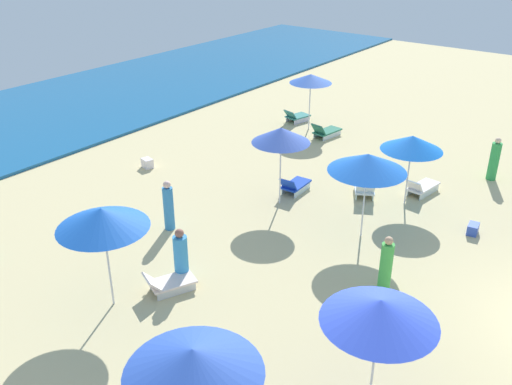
{
  "coord_description": "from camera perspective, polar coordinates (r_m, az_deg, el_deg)",
  "views": [
    {
      "loc": [
        -13.02,
        -0.04,
        8.81
      ],
      "look_at": [
        -0.92,
        9.24,
        1.34
      ],
      "focal_mm": 39.41,
      "sensor_mm": 36.0,
      "label": 1
    }
  ],
  "objects": [
    {
      "name": "beachgoer_2",
      "position": [
        17.58,
        -8.87,
        -1.42
      ],
      "size": [
        0.46,
        0.46,
        1.65
      ],
      "rotation": [
        0.0,
        0.0,
        0.75
      ],
      "color": "#337EBE",
      "rests_on": "ground_plane"
    },
    {
      "name": "umbrella_3",
      "position": [
        11.03,
        12.46,
        -11.65
      ],
      "size": [
        2.28,
        2.28,
        2.42
      ],
      "color": "silver",
      "rests_on": "ground_plane"
    },
    {
      "name": "cooler_box_0",
      "position": [
        18.64,
        21.16,
        -3.46
      ],
      "size": [
        0.5,
        0.36,
        0.32
      ],
      "primitive_type": "cube",
      "rotation": [
        0.0,
        0.0,
        0.14
      ],
      "color": "#3351BC",
      "rests_on": "ground_plane"
    },
    {
      "name": "beachgoer_3",
      "position": [
        22.54,
        23.02,
        3.03
      ],
      "size": [
        0.5,
        0.5,
        1.65
      ],
      "rotation": [
        0.0,
        0.0,
        3.96
      ],
      "color": "green",
      "rests_on": "ground_plane"
    },
    {
      "name": "lounge_chair_2_1",
      "position": [
        20.66,
        16.47,
        0.52
      ],
      "size": [
        1.55,
        0.78,
        0.7
      ],
      "rotation": [
        0.0,
        0.0,
        1.43
      ],
      "color": "silver",
      "rests_on": "ground_plane"
    },
    {
      "name": "lounge_chair_2_0",
      "position": [
        20.05,
        10.95,
        0.39
      ],
      "size": [
        1.4,
        1.19,
        0.73
      ],
      "rotation": [
        0.0,
        0.0,
        2.1
      ],
      "color": "silver",
      "rests_on": "ground_plane"
    },
    {
      "name": "umbrella_1",
      "position": [
        25.63,
        5.58,
        11.43
      ],
      "size": [
        1.9,
        1.9,
        2.57
      ],
      "color": "silver",
      "rests_on": "ground_plane"
    },
    {
      "name": "umbrella_4",
      "position": [
        18.27,
        2.55,
        5.83
      ],
      "size": [
        1.93,
        1.93,
        2.74
      ],
      "color": "silver",
      "rests_on": "ground_plane"
    },
    {
      "name": "umbrella_5",
      "position": [
        9.62,
        -6.39,
        -16.65
      ],
      "size": [
        2.37,
        2.37,
        2.56
      ],
      "color": "silver",
      "rests_on": "ground_plane"
    },
    {
      "name": "beachgoer_1",
      "position": [
        14.84,
        13.03,
        -7.39
      ],
      "size": [
        0.46,
        0.46,
        1.68
      ],
      "rotation": [
        0.0,
        0.0,
        2.32
      ],
      "color": "green",
      "rests_on": "ground_plane"
    },
    {
      "name": "lounge_chair_6_0",
      "position": [
        15.01,
        -8.83,
        -9.03
      ],
      "size": [
        1.46,
        1.13,
        0.6
      ],
      "rotation": [
        0.0,
        0.0,
        1.15
      ],
      "color": "silver",
      "rests_on": "ground_plane"
    },
    {
      "name": "umbrella_7",
      "position": [
        16.55,
        11.26,
        2.99
      ],
      "size": [
        2.31,
        2.31,
        2.72
      ],
      "color": "silver",
      "rests_on": "ground_plane"
    },
    {
      "name": "beachgoer_4",
      "position": [
        15.16,
        -7.63,
        -6.46
      ],
      "size": [
        0.4,
        0.4,
        1.54
      ],
      "rotation": [
        0.0,
        0.0,
        6.23
      ],
      "color": "#388FCE",
      "rests_on": "ground_plane"
    },
    {
      "name": "lounge_chair_1_0",
      "position": [
        25.3,
        7.08,
        6.17
      ],
      "size": [
        1.56,
        0.83,
        0.73
      ],
      "rotation": [
        0.0,
        0.0,
        1.43
      ],
      "color": "silver",
      "rests_on": "ground_plane"
    },
    {
      "name": "umbrella_2",
      "position": [
        19.06,
        15.56,
        4.86
      ],
      "size": [
        2.03,
        2.03,
        2.46
      ],
      "color": "silver",
      "rests_on": "ground_plane"
    },
    {
      "name": "lounge_chair_1_1",
      "position": [
        27.18,
        4.13,
        7.71
      ],
      "size": [
        1.33,
        0.92,
        0.64
      ],
      "rotation": [
        0.0,
        0.0,
        1.33
      ],
      "color": "silver",
      "rests_on": "ground_plane"
    },
    {
      "name": "umbrella_6",
      "position": [
        13.66,
        -15.35,
        -2.52
      ],
      "size": [
        2.21,
        2.21,
        2.74
      ],
      "color": "silver",
      "rests_on": "ground_plane"
    },
    {
      "name": "lounge_chair_4_0",
      "position": [
        19.98,
        3.94,
        0.73
      ],
      "size": [
        1.34,
        0.69,
        0.69
      ],
      "rotation": [
        0.0,
        0.0,
        1.63
      ],
      "color": "silver",
      "rests_on": "ground_plane"
    },
    {
      "name": "ocean",
      "position": [
        29.18,
        -23.6,
        6.45
      ],
      "size": [
        60.0,
        10.87,
        0.12
      ],
      "primitive_type": "cube",
      "color": "#195B90",
      "rests_on": "ground_plane"
    },
    {
      "name": "cooler_box_1",
      "position": [
        22.39,
        -10.98,
        2.95
      ],
      "size": [
        0.42,
        0.51,
        0.37
      ],
      "primitive_type": "cube",
      "rotation": [
        0.0,
        0.0,
        1.33
      ],
      "color": "white",
      "rests_on": "ground_plane"
    }
  ]
}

